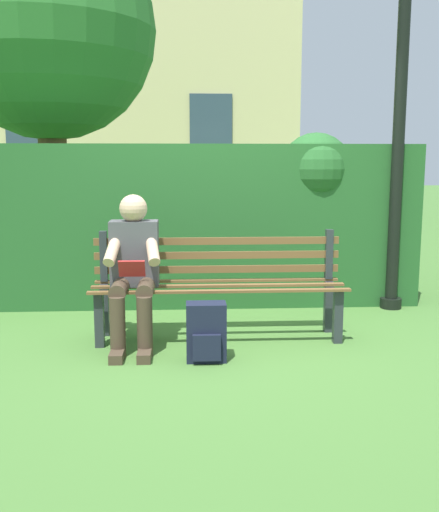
# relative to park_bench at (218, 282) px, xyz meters

# --- Properties ---
(ground) EXTENTS (60.00, 60.00, 0.00)m
(ground) POSITION_rel_park_bench_xyz_m (0.00, 0.08, -0.46)
(ground) COLOR #477533
(park_bench) EXTENTS (2.05, 0.47, 0.87)m
(park_bench) POSITION_rel_park_bench_xyz_m (0.00, 0.00, 0.00)
(park_bench) COLOR #2D3338
(park_bench) RESTS_ON ground
(person_seated) EXTENTS (0.44, 0.73, 1.18)m
(person_seated) POSITION_rel_park_bench_xyz_m (0.67, 0.18, 0.17)
(person_seated) COLOR #4C4C51
(person_seated) RESTS_ON ground
(hedge_backdrop) EXTENTS (5.05, 0.88, 1.72)m
(hedge_backdrop) POSITION_rel_park_bench_xyz_m (0.44, -1.29, 0.39)
(hedge_backdrop) COLOR #265B28
(hedge_backdrop) RESTS_ON ground
(tree) EXTENTS (2.80, 2.67, 4.37)m
(tree) POSITION_rel_park_bench_xyz_m (2.06, -3.03, 2.50)
(tree) COLOR brown
(tree) RESTS_ON ground
(building_facade) EXTENTS (7.65, 3.28, 7.99)m
(building_facade) POSITION_rel_park_bench_xyz_m (1.63, -9.62, 3.54)
(building_facade) COLOR beige
(building_facade) RESTS_ON ground
(backpack) EXTENTS (0.29, 0.24, 0.43)m
(backpack) POSITION_rel_park_bench_xyz_m (0.12, 0.60, -0.25)
(backpack) COLOR #191E33
(backpack) RESTS_ON ground
(lamp_post) EXTENTS (0.28, 0.28, 3.82)m
(lamp_post) POSITION_rel_park_bench_xyz_m (-1.76, -0.85, 1.81)
(lamp_post) COLOR black
(lamp_post) RESTS_ON ground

